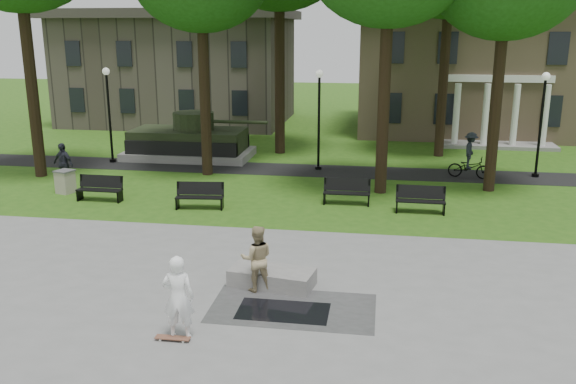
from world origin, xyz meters
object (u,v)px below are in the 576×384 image
Objects in this scene: skateboarder at (178,297)px; park_bench_0 at (100,188)px; trash_bin at (65,181)px; concrete_block at (272,277)px; cyclist at (470,159)px; friend_watching at (257,258)px.

skateboarder reaches higher than park_bench_0.
park_bench_0 is 1.88× the size of trash_bin.
cyclist is (6.70, 13.20, 0.61)m from concrete_block.
friend_watching is (1.17, 2.73, -0.09)m from skateboarder.
concrete_block is at bearing 165.60° from cyclist.
concrete_block is 12.87m from trash_bin.
concrete_block is at bearing -38.13° from trash_bin.
friend_watching is at bearing -42.41° from park_bench_0.
friend_watching reaches higher than concrete_block.
skateboarder is 1.06× the size of park_bench_0.
friend_watching is 12.85m from trash_bin.
friend_watching is 0.83× the size of cyclist.
friend_watching is at bearing -132.59° from concrete_block.
friend_watching is 0.97× the size of park_bench_0.
skateboarder reaches higher than concrete_block.
park_bench_0 is (-14.87, -6.11, -0.34)m from cyclist.
friend_watching is at bearing -40.28° from trash_bin.
skateboarder is at bearing -115.83° from concrete_block.
trash_bin is at bearing -57.56° from skateboarder.
concrete_block is 1.26× the size of friend_watching.
friend_watching is 1.82× the size of trash_bin.
park_bench_0 is (-7.85, 7.44, -0.37)m from friend_watching.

